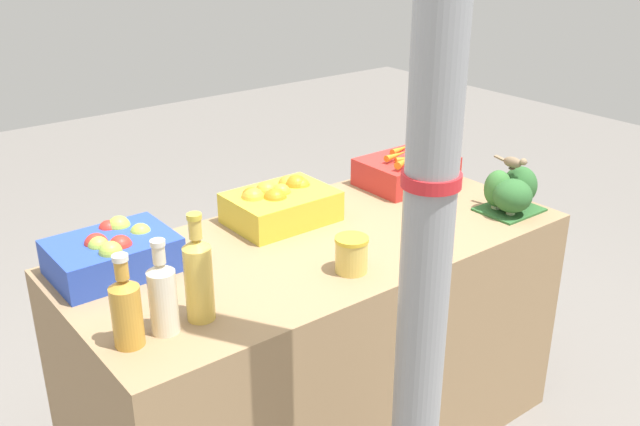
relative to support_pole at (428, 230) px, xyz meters
name	(u,v)px	position (x,y,z in m)	size (l,w,h in m)	color
market_table	(320,345)	(0.27, 0.73, -0.79)	(1.71, 0.78, 0.83)	#937551
support_pole	(428,230)	(0.00, 0.00, 0.00)	(0.13, 0.13, 2.41)	gray
apple_crate	(113,253)	(-0.37, 0.94, -0.31)	(0.36, 0.26, 0.14)	#2847B7
orange_crate	(280,203)	(0.26, 0.95, -0.31)	(0.36, 0.26, 0.14)	gold
carrot_crate	(406,170)	(0.87, 0.94, -0.32)	(0.36, 0.26, 0.15)	red
broccoli_pile	(512,191)	(0.98, 0.50, -0.30)	(0.24, 0.19, 0.16)	#2D602D
juice_bottle_amber	(126,309)	(-0.50, 0.54, -0.27)	(0.08, 0.08, 0.25)	gold
juice_bottle_cloudy	(163,295)	(-0.40, 0.54, -0.27)	(0.07, 0.07, 0.26)	beige
juice_bottle_golden	(199,276)	(-0.29, 0.54, -0.25)	(0.08, 0.08, 0.31)	gold
pickle_jar	(351,254)	(0.21, 0.50, -0.32)	(0.10, 0.10, 0.11)	#DBBC56
sparrow_bird	(514,162)	(0.99, 0.51, -0.19)	(0.05, 0.14, 0.05)	#4C3D2D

